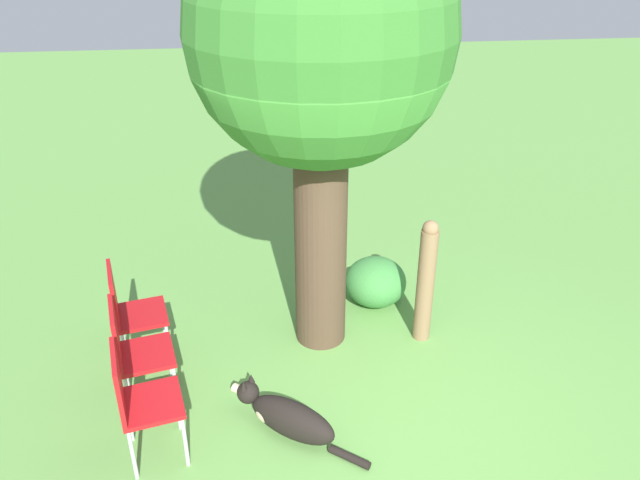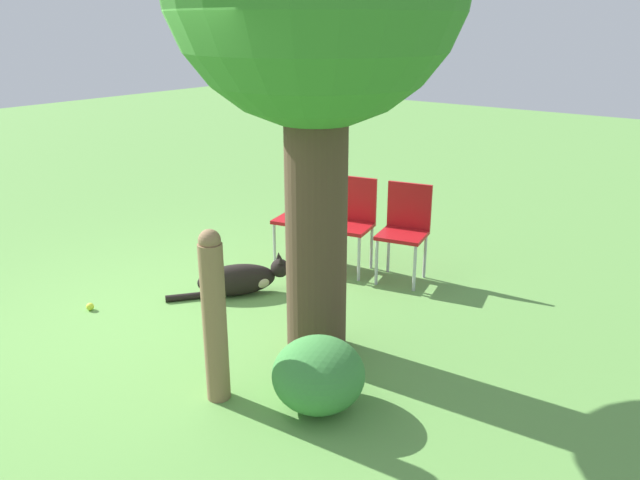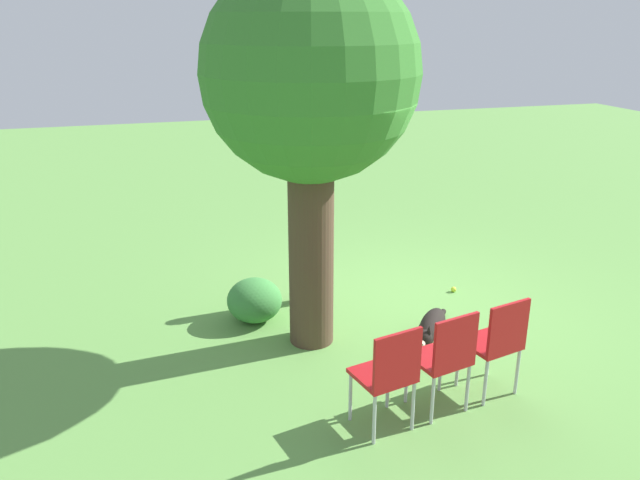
{
  "view_description": "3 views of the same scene",
  "coord_description": "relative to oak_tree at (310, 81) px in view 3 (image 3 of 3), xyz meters",
  "views": [
    {
      "loc": [
        -0.9,
        -3.69,
        3.57
      ],
      "look_at": [
        -0.36,
        0.91,
        1.09
      ],
      "focal_mm": 35.0,
      "sensor_mm": 36.0,
      "label": 1
    },
    {
      "loc": [
        3.1,
        3.68,
        2.43
      ],
      "look_at": [
        -0.31,
        1.09,
        0.92
      ],
      "focal_mm": 35.0,
      "sensor_mm": 36.0,
      "label": 2
    },
    {
      "loc": [
        -5.99,
        2.6,
        3.22
      ],
      "look_at": [
        -0.35,
        0.95,
        1.12
      ],
      "focal_mm": 35.0,
      "sensor_mm": 36.0,
      "label": 3
    }
  ],
  "objects": [
    {
      "name": "fence_post",
      "position": [
        0.94,
        -0.12,
        -2.06
      ],
      "size": [
        0.16,
        0.16,
        1.21
      ],
      "color": "#846647",
      "rests_on": "ground_plane"
    },
    {
      "name": "ground_plane",
      "position": [
        0.34,
        -1.04,
        -2.67
      ],
      "size": [
        30.0,
        30.0,
        0.0
      ],
      "primitive_type": "plane",
      "color": "#609947"
    },
    {
      "name": "red_chair_0",
      "position": [
        -1.44,
        -1.3,
        -2.11
      ],
      "size": [
        0.51,
        0.52,
        0.95
      ],
      "rotation": [
        0.0,
        0.0,
        0.22
      ],
      "color": "#B21419",
      "rests_on": "ground_plane"
    },
    {
      "name": "tennis_ball",
      "position": [
        0.67,
        -2.02,
        -2.63
      ],
      "size": [
        0.07,
        0.07,
        0.07
      ],
      "color": "#CCE033",
      "rests_on": "ground_plane"
    },
    {
      "name": "dog",
      "position": [
        -0.4,
        -1.18,
        -2.51
      ],
      "size": [
        1.0,
        0.81,
        0.37
      ],
      "rotation": [
        0.0,
        0.0,
        2.48
      ],
      "color": "black",
      "rests_on": "ground_plane"
    },
    {
      "name": "low_shrub",
      "position": [
        0.61,
        0.49,
        -2.42
      ],
      "size": [
        0.61,
        0.61,
        0.49
      ],
      "color": "#3D843D",
      "rests_on": "ground_plane"
    },
    {
      "name": "oak_tree",
      "position": [
        0.0,
        0.0,
        0.0
      ],
      "size": [
        2.04,
        2.04,
        3.77
      ],
      "color": "#4C3828",
      "rests_on": "ground_plane"
    },
    {
      "name": "red_chair_2",
      "position": [
        -1.65,
        -0.18,
        -2.11
      ],
      "size": [
        0.51,
        0.52,
        0.95
      ],
      "rotation": [
        0.0,
        0.0,
        0.22
      ],
      "color": "#B21419",
      "rests_on": "ground_plane"
    },
    {
      "name": "red_chair_1",
      "position": [
        -1.54,
        -0.74,
        -2.11
      ],
      "size": [
        0.51,
        0.52,
        0.95
      ],
      "rotation": [
        0.0,
        0.0,
        0.22
      ],
      "color": "#B21419",
      "rests_on": "ground_plane"
    }
  ]
}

